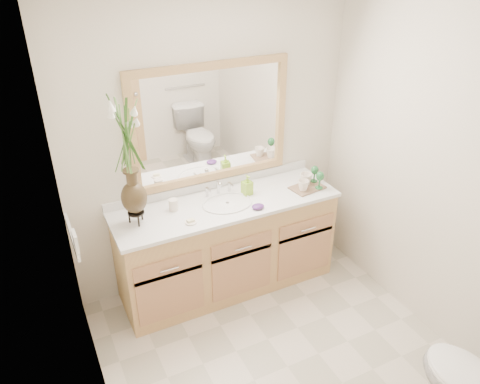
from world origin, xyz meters
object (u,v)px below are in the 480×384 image
flower_vase (128,146)px  tray (307,188)px  tumbler (173,205)px  soap_bottle (247,186)px

flower_vase → tray: flower_vase is taller
tumbler → tray: bearing=-8.3°
flower_vase → soap_bottle: 1.08m
soap_bottle → tray: (0.50, -0.14, -0.07)m
soap_bottle → tray: soap_bottle is taller
flower_vase → tumbler: flower_vase is taller
tumbler → tray: 1.14m
tumbler → soap_bottle: (0.63, -0.02, 0.03)m
tumbler → soap_bottle: bearing=-2.3°
tray → soap_bottle: bearing=155.8°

